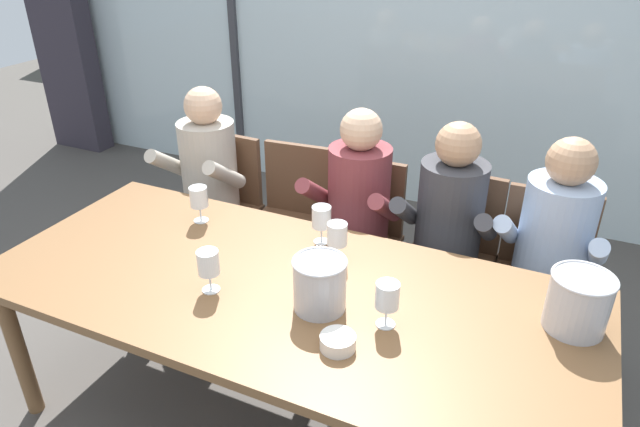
% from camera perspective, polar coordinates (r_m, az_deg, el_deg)
% --- Properties ---
extents(ground, '(14.00, 14.00, 0.00)m').
position_cam_1_polar(ground, '(3.41, 4.63, -8.79)').
color(ground, '#4C4742').
extents(window_glass_panel, '(7.60, 0.03, 2.60)m').
position_cam_1_polar(window_glass_panel, '(4.17, 12.57, 17.19)').
color(window_glass_panel, silver).
rests_on(window_glass_panel, ground).
extents(window_mullion_left, '(0.06, 0.06, 2.60)m').
position_cam_1_polar(window_mullion_left, '(4.82, -8.76, 18.89)').
color(window_mullion_left, '#38383D').
rests_on(window_mullion_left, ground).
extents(hillside_vineyard, '(13.60, 2.40, 1.99)m').
position_cam_1_polar(hillside_vineyard, '(8.04, 19.27, 19.12)').
color(hillside_vineyard, '#386633').
rests_on(hillside_vineyard, ground).
extents(curtain_heavy_drape, '(0.56, 0.20, 2.60)m').
position_cam_1_polar(curtain_heavy_drape, '(5.83, -25.01, 18.32)').
color(curtain_heavy_drape, '#332D38').
rests_on(curtain_heavy_drape, ground).
extents(dining_table, '(2.40, 1.03, 0.75)m').
position_cam_1_polar(dining_table, '(2.26, -3.75, -8.65)').
color(dining_table, brown).
rests_on(dining_table, ground).
extents(chair_near_curtain, '(0.46, 0.46, 0.90)m').
position_cam_1_polar(chair_near_curtain, '(3.44, -9.87, 1.57)').
color(chair_near_curtain, brown).
rests_on(chair_near_curtain, ground).
extents(chair_left_of_center, '(0.47, 0.47, 0.90)m').
position_cam_1_polar(chair_left_of_center, '(3.24, -2.70, 0.21)').
color(chair_left_of_center, brown).
rests_on(chair_left_of_center, ground).
extents(chair_center, '(0.45, 0.45, 0.90)m').
position_cam_1_polar(chair_center, '(3.06, 3.99, -1.65)').
color(chair_center, brown).
rests_on(chair_center, ground).
extents(chair_right_of_center, '(0.46, 0.46, 0.90)m').
position_cam_1_polar(chair_right_of_center, '(2.98, 13.24, -3.26)').
color(chair_right_of_center, brown).
rests_on(chair_right_of_center, ground).
extents(chair_near_window_right, '(0.45, 0.45, 0.90)m').
position_cam_1_polar(chair_near_window_right, '(2.93, 21.42, -5.20)').
color(chair_near_window_right, brown).
rests_on(chair_near_window_right, ground).
extents(person_beige_jumper, '(0.46, 0.61, 1.22)m').
position_cam_1_polar(person_beige_jumper, '(3.28, -11.83, 3.36)').
color(person_beige_jumper, '#B7AD9E').
rests_on(person_beige_jumper, ground).
extents(person_maroon_top, '(0.47, 0.62, 1.22)m').
position_cam_1_polar(person_maroon_top, '(2.87, 3.29, 0.23)').
color(person_maroon_top, brown).
rests_on(person_maroon_top, ground).
extents(person_charcoal_jacket, '(0.46, 0.61, 1.22)m').
position_cam_1_polar(person_charcoal_jacket, '(2.76, 12.49, -1.70)').
color(person_charcoal_jacket, '#38383D').
rests_on(person_charcoal_jacket, ground).
extents(person_pale_blue_shirt, '(0.49, 0.63, 1.22)m').
position_cam_1_polar(person_pale_blue_shirt, '(2.72, 22.14, -3.67)').
color(person_pale_blue_shirt, '#9EB2D1').
rests_on(person_pale_blue_shirt, ground).
extents(ice_bucket_primary, '(0.22, 0.22, 0.21)m').
position_cam_1_polar(ice_bucket_primary, '(2.15, 24.64, -8.08)').
color(ice_bucket_primary, '#B7B7BC').
rests_on(ice_bucket_primary, dining_table).
extents(ice_bucket_secondary, '(0.20, 0.20, 0.20)m').
position_cam_1_polar(ice_bucket_secondary, '(2.05, -0.03, -7.06)').
color(ice_bucket_secondary, '#B7B7BC').
rests_on(ice_bucket_secondary, dining_table).
extents(tasting_bowl, '(0.12, 0.12, 0.05)m').
position_cam_1_polar(tasting_bowl, '(1.92, 1.81, -12.83)').
color(tasting_bowl, silver).
rests_on(tasting_bowl, dining_table).
extents(wine_glass_by_left_taster, '(0.08, 0.08, 0.17)m').
position_cam_1_polar(wine_glass_by_left_taster, '(2.44, 0.14, -0.51)').
color(wine_glass_by_left_taster, silver).
rests_on(wine_glass_by_left_taster, dining_table).
extents(wine_glass_near_bucket, '(0.08, 0.08, 0.17)m').
position_cam_1_polar(wine_glass_near_bucket, '(2.67, -12.14, 1.59)').
color(wine_glass_near_bucket, silver).
rests_on(wine_glass_near_bucket, dining_table).
extents(wine_glass_center_pour, '(0.08, 0.08, 0.17)m').
position_cam_1_polar(wine_glass_center_pour, '(2.31, 1.75, -2.26)').
color(wine_glass_center_pour, silver).
rests_on(wine_glass_center_pour, dining_table).
extents(wine_glass_by_right_taster, '(0.08, 0.08, 0.17)m').
position_cam_1_polar(wine_glass_by_right_taster, '(2.17, -11.20, -5.05)').
color(wine_glass_by_right_taster, silver).
rests_on(wine_glass_by_right_taster, dining_table).
extents(wine_glass_spare_empty, '(0.08, 0.08, 0.17)m').
position_cam_1_polar(wine_glass_spare_empty, '(1.97, 6.80, -8.40)').
color(wine_glass_spare_empty, silver).
rests_on(wine_glass_spare_empty, dining_table).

